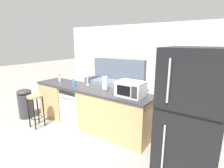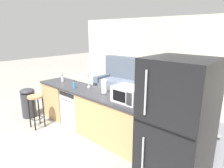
{
  "view_description": "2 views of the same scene",
  "coord_description": "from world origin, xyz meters",
  "px_view_note": "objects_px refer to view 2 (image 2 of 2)",
  "views": [
    {
      "loc": [
        2.7,
        -2.75,
        1.9
      ],
      "look_at": [
        0.31,
        0.66,
        0.87
      ],
      "focal_mm": 28.0,
      "sensor_mm": 36.0,
      "label": 1
    },
    {
      "loc": [
        3.24,
        -2.6,
        2.11
      ],
      "look_at": [
        0.64,
        0.18,
        1.09
      ],
      "focal_mm": 32.0,
      "sensor_mm": 36.0,
      "label": 2
    }
  ],
  "objects_px": {
    "paper_towel_roll": "(104,87)",
    "couch": "(127,85)",
    "soap_bottle": "(74,85)",
    "dish_soap_bottle": "(62,79)",
    "stove_range": "(204,136)",
    "dishwasher": "(78,107)",
    "kettle": "(194,105)",
    "microwave": "(128,94)",
    "trash_bin": "(28,102)",
    "bar_stool": "(36,105)",
    "refrigerator": "(175,136)"
  },
  "relations": [
    {
      "from": "bar_stool",
      "to": "couch",
      "type": "distance_m",
      "value": 3.1
    },
    {
      "from": "bar_stool",
      "to": "microwave",
      "type": "bearing_deg",
      "value": 20.43
    },
    {
      "from": "dish_soap_bottle",
      "to": "kettle",
      "type": "height_order",
      "value": "kettle"
    },
    {
      "from": "bar_stool",
      "to": "trash_bin",
      "type": "distance_m",
      "value": 0.72
    },
    {
      "from": "dishwasher",
      "to": "kettle",
      "type": "xyz_separation_m",
      "value": [
        2.43,
        0.42,
        0.56
      ]
    },
    {
      "from": "dishwasher",
      "to": "microwave",
      "type": "xyz_separation_m",
      "value": [
        1.44,
        -0.0,
        0.62
      ]
    },
    {
      "from": "dishwasher",
      "to": "dish_soap_bottle",
      "type": "bearing_deg",
      "value": 176.09
    },
    {
      "from": "stove_range",
      "to": "trash_bin",
      "type": "height_order",
      "value": "stove_range"
    },
    {
      "from": "refrigerator",
      "to": "microwave",
      "type": "height_order",
      "value": "refrigerator"
    },
    {
      "from": "stove_range",
      "to": "dish_soap_bottle",
      "type": "relative_size",
      "value": 5.11
    },
    {
      "from": "microwave",
      "to": "couch",
      "type": "bearing_deg",
      "value": 128.76
    },
    {
      "from": "paper_towel_roll",
      "to": "couch",
      "type": "height_order",
      "value": "couch"
    },
    {
      "from": "kettle",
      "to": "soap_bottle",
      "type": "bearing_deg",
      "value": -166.97
    },
    {
      "from": "soap_bottle",
      "to": "trash_bin",
      "type": "relative_size",
      "value": 0.24
    },
    {
      "from": "stove_range",
      "to": "soap_bottle",
      "type": "xyz_separation_m",
      "value": [
        -2.53,
        -0.67,
        0.52
      ]
    },
    {
      "from": "stove_range",
      "to": "bar_stool",
      "type": "height_order",
      "value": "stove_range"
    },
    {
      "from": "refrigerator",
      "to": "dishwasher",
      "type": "bearing_deg",
      "value": 168.07
    },
    {
      "from": "soap_bottle",
      "to": "dish_soap_bottle",
      "type": "distance_m",
      "value": 0.72
    },
    {
      "from": "trash_bin",
      "to": "dish_soap_bottle",
      "type": "bearing_deg",
      "value": 47.26
    },
    {
      "from": "kettle",
      "to": "couch",
      "type": "height_order",
      "value": "couch"
    },
    {
      "from": "dishwasher",
      "to": "microwave",
      "type": "height_order",
      "value": "microwave"
    },
    {
      "from": "soap_bottle",
      "to": "dish_soap_bottle",
      "type": "height_order",
      "value": "same"
    },
    {
      "from": "refrigerator",
      "to": "trash_bin",
      "type": "xyz_separation_m",
      "value": [
        -3.83,
        -0.05,
        -0.54
      ]
    },
    {
      "from": "stove_range",
      "to": "soap_bottle",
      "type": "bearing_deg",
      "value": -165.11
    },
    {
      "from": "microwave",
      "to": "bar_stool",
      "type": "distance_m",
      "value": 2.17
    },
    {
      "from": "microwave",
      "to": "kettle",
      "type": "height_order",
      "value": "microwave"
    },
    {
      "from": "paper_towel_roll",
      "to": "soap_bottle",
      "type": "bearing_deg",
      "value": -165.0
    },
    {
      "from": "refrigerator",
      "to": "soap_bottle",
      "type": "xyz_separation_m",
      "value": [
        -2.53,
        0.42,
        0.06
      ]
    },
    {
      "from": "kettle",
      "to": "couch",
      "type": "xyz_separation_m",
      "value": [
        -2.88,
        1.93,
        -0.59
      ]
    },
    {
      "from": "bar_stool",
      "to": "trash_bin",
      "type": "bearing_deg",
      "value": 168.66
    },
    {
      "from": "dishwasher",
      "to": "stove_range",
      "type": "height_order",
      "value": "stove_range"
    },
    {
      "from": "soap_bottle",
      "to": "dish_soap_bottle",
      "type": "bearing_deg",
      "value": 166.55
    },
    {
      "from": "dish_soap_bottle",
      "to": "bar_stool",
      "type": "distance_m",
      "value": 0.9
    },
    {
      "from": "soap_bottle",
      "to": "dish_soap_bottle",
      "type": "relative_size",
      "value": 1.0
    },
    {
      "from": "stove_range",
      "to": "refrigerator",
      "type": "bearing_deg",
      "value": -90.01
    },
    {
      "from": "couch",
      "to": "dishwasher",
      "type": "bearing_deg",
      "value": -79.22
    },
    {
      "from": "kettle",
      "to": "trash_bin",
      "type": "xyz_separation_m",
      "value": [
        -3.66,
        -1.02,
        -0.61
      ]
    },
    {
      "from": "dish_soap_bottle",
      "to": "bar_stool",
      "type": "relative_size",
      "value": 0.24
    },
    {
      "from": "dishwasher",
      "to": "dish_soap_bottle",
      "type": "relative_size",
      "value": 4.77
    },
    {
      "from": "microwave",
      "to": "soap_bottle",
      "type": "distance_m",
      "value": 1.38
    },
    {
      "from": "refrigerator",
      "to": "microwave",
      "type": "distance_m",
      "value": 1.29
    },
    {
      "from": "couch",
      "to": "stove_range",
      "type": "bearing_deg",
      "value": -30.66
    },
    {
      "from": "microwave",
      "to": "bar_stool",
      "type": "height_order",
      "value": "microwave"
    },
    {
      "from": "paper_towel_roll",
      "to": "soap_bottle",
      "type": "relative_size",
      "value": 1.6
    },
    {
      "from": "microwave",
      "to": "couch",
      "type": "distance_m",
      "value": 3.09
    },
    {
      "from": "refrigerator",
      "to": "kettle",
      "type": "xyz_separation_m",
      "value": [
        -0.17,
        0.97,
        0.07
      ]
    },
    {
      "from": "dishwasher",
      "to": "kettle",
      "type": "height_order",
      "value": "kettle"
    },
    {
      "from": "trash_bin",
      "to": "stove_range",
      "type": "bearing_deg",
      "value": 16.69
    },
    {
      "from": "stove_range",
      "to": "kettle",
      "type": "xyz_separation_m",
      "value": [
        -0.17,
        -0.13,
        0.53
      ]
    },
    {
      "from": "stove_range",
      "to": "kettle",
      "type": "bearing_deg",
      "value": -142.84
    }
  ]
}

